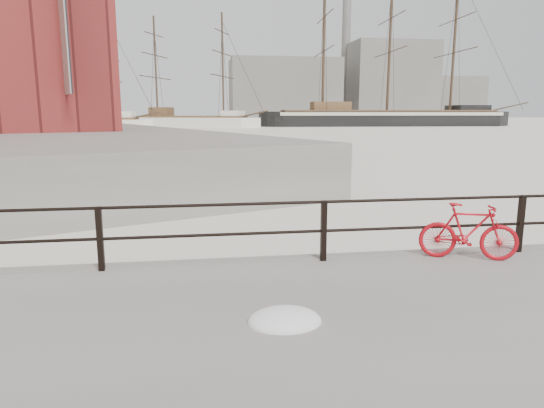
{
  "coord_description": "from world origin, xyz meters",
  "views": [
    {
      "loc": [
        -5.45,
        -7.6,
        2.76
      ],
      "look_at": [
        -4.11,
        1.5,
        1.0
      ],
      "focal_mm": 32.0,
      "sensor_mm": 36.0,
      "label": 1
    }
  ],
  "objects_px": {
    "barque_black": "(386,126)",
    "schooner_left": "(84,130)",
    "bicycle": "(469,231)",
    "schooner_mid": "(190,127)"
  },
  "relations": [
    {
      "from": "bicycle",
      "to": "schooner_left",
      "type": "distance_m",
      "value": 73.24
    },
    {
      "from": "barque_black",
      "to": "schooner_left",
      "type": "xyz_separation_m",
      "value": [
        -52.77,
        -12.73,
        0.0
      ]
    },
    {
      "from": "bicycle",
      "to": "barque_black",
      "type": "bearing_deg",
      "value": 89.62
    },
    {
      "from": "bicycle",
      "to": "barque_black",
      "type": "xyz_separation_m",
      "value": [
        31.17,
        82.71,
        -0.82
      ]
    },
    {
      "from": "schooner_mid",
      "to": "schooner_left",
      "type": "relative_size",
      "value": 1.28
    },
    {
      "from": "barque_black",
      "to": "schooner_left",
      "type": "height_order",
      "value": "barque_black"
    },
    {
      "from": "bicycle",
      "to": "barque_black",
      "type": "relative_size",
      "value": 0.03
    },
    {
      "from": "barque_black",
      "to": "schooner_left",
      "type": "distance_m",
      "value": 54.29
    },
    {
      "from": "bicycle",
      "to": "schooner_left",
      "type": "bearing_deg",
      "value": 127.43
    },
    {
      "from": "schooner_mid",
      "to": "schooner_left",
      "type": "distance_m",
      "value": 19.47
    }
  ]
}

